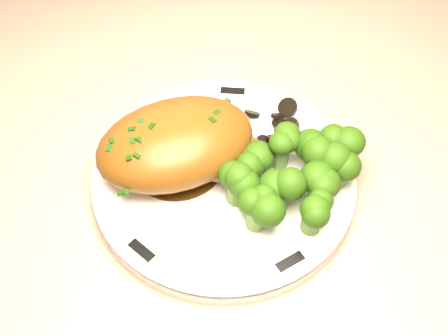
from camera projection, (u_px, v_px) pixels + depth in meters
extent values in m
cube|color=#4D3B23|center=(52.00, 330.00, 1.02)|extent=(2.20, 0.71, 0.94)
cylinder|color=white|center=(224.00, 179.00, 0.59)|extent=(0.31, 0.31, 0.02)
cube|color=black|center=(332.00, 153.00, 0.60)|extent=(0.01, 0.03, 0.00)
cube|color=black|center=(233.00, 91.00, 0.65)|extent=(0.03, 0.02, 0.00)
cube|color=black|center=(123.00, 139.00, 0.61)|extent=(0.03, 0.03, 0.00)
cube|color=black|center=(142.00, 250.00, 0.53)|extent=(0.02, 0.03, 0.00)
cube|color=black|center=(290.00, 262.00, 0.52)|extent=(0.03, 0.02, 0.00)
cylinder|color=#3C230B|center=(177.00, 162.00, 0.59)|extent=(0.10, 0.10, 0.00)
ellipsoid|color=brown|center=(175.00, 143.00, 0.56)|extent=(0.18, 0.13, 0.06)
ellipsoid|color=brown|center=(229.00, 157.00, 0.57)|extent=(0.08, 0.07, 0.03)
cube|color=#14340B|center=(123.00, 137.00, 0.53)|extent=(0.01, 0.01, 0.00)
cube|color=#14340B|center=(142.00, 128.00, 0.54)|extent=(0.01, 0.01, 0.00)
cube|color=#14340B|center=(162.00, 122.00, 0.54)|extent=(0.01, 0.01, 0.00)
cube|color=#14340B|center=(181.00, 116.00, 0.54)|extent=(0.01, 0.01, 0.00)
cube|color=#14340B|center=(200.00, 112.00, 0.55)|extent=(0.01, 0.01, 0.00)
cube|color=#14340B|center=(219.00, 109.00, 0.56)|extent=(0.01, 0.01, 0.00)
cylinder|color=black|center=(282.00, 121.00, 0.62)|extent=(0.02, 0.01, 0.01)
cylinder|color=black|center=(277.00, 114.00, 0.62)|extent=(0.02, 0.02, 0.01)
cylinder|color=black|center=(268.00, 109.00, 0.62)|extent=(0.02, 0.02, 0.01)
cylinder|color=black|center=(256.00, 112.00, 0.63)|extent=(0.02, 0.02, 0.01)
cylinder|color=black|center=(244.00, 113.00, 0.62)|extent=(0.02, 0.02, 0.01)
cylinder|color=black|center=(234.00, 116.00, 0.62)|extent=(0.02, 0.03, 0.01)
cylinder|color=black|center=(228.00, 125.00, 0.62)|extent=(0.03, 0.02, 0.01)
cylinder|color=black|center=(227.00, 130.00, 0.61)|extent=(0.02, 0.02, 0.00)
cylinder|color=black|center=(232.00, 134.00, 0.60)|extent=(0.03, 0.03, 0.01)
cylinder|color=black|center=(241.00, 141.00, 0.60)|extent=(0.03, 0.03, 0.02)
cylinder|color=black|center=(254.00, 140.00, 0.60)|extent=(0.03, 0.03, 0.01)
cylinder|color=black|center=(266.00, 136.00, 0.60)|extent=(0.03, 0.03, 0.01)
cylinder|color=black|center=(276.00, 134.00, 0.61)|extent=(0.03, 0.03, 0.01)
cylinder|color=black|center=(282.00, 126.00, 0.61)|extent=(0.03, 0.03, 0.01)
cylinder|color=#5A8036|center=(252.00, 170.00, 0.57)|extent=(0.02, 0.02, 0.03)
sphere|color=#173507|center=(252.00, 160.00, 0.55)|extent=(0.03, 0.03, 0.03)
cylinder|color=#5A8036|center=(279.00, 156.00, 0.58)|extent=(0.02, 0.02, 0.03)
sphere|color=#173507|center=(281.00, 145.00, 0.56)|extent=(0.03, 0.03, 0.03)
cylinder|color=#5A8036|center=(315.00, 162.00, 0.57)|extent=(0.02, 0.02, 0.03)
sphere|color=#173507|center=(317.00, 151.00, 0.56)|extent=(0.03, 0.03, 0.03)
cylinder|color=#5A8036|center=(279.00, 198.00, 0.55)|extent=(0.02, 0.02, 0.03)
sphere|color=#173507|center=(280.00, 187.00, 0.53)|extent=(0.03, 0.03, 0.03)
cylinder|color=#5A8036|center=(318.00, 194.00, 0.55)|extent=(0.02, 0.02, 0.03)
sphere|color=#173507|center=(320.00, 184.00, 0.54)|extent=(0.03, 0.03, 0.03)
cylinder|color=#5A8036|center=(338.00, 175.00, 0.56)|extent=(0.02, 0.02, 0.03)
sphere|color=#173507|center=(341.00, 165.00, 0.55)|extent=(0.03, 0.03, 0.03)
cylinder|color=#5A8036|center=(256.00, 218.00, 0.53)|extent=(0.02, 0.02, 0.03)
sphere|color=#173507|center=(257.00, 208.00, 0.52)|extent=(0.03, 0.03, 0.03)
cylinder|color=#5A8036|center=(311.00, 221.00, 0.53)|extent=(0.02, 0.02, 0.03)
sphere|color=#173507|center=(314.00, 211.00, 0.52)|extent=(0.03, 0.03, 0.03)
cylinder|color=#5A8036|center=(236.00, 192.00, 0.55)|extent=(0.02, 0.02, 0.03)
sphere|color=#173507|center=(236.00, 182.00, 0.54)|extent=(0.03, 0.03, 0.03)
cylinder|color=#5A8036|center=(338.00, 152.00, 0.58)|extent=(0.02, 0.02, 0.03)
sphere|color=#173507|center=(341.00, 142.00, 0.57)|extent=(0.03, 0.03, 0.03)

